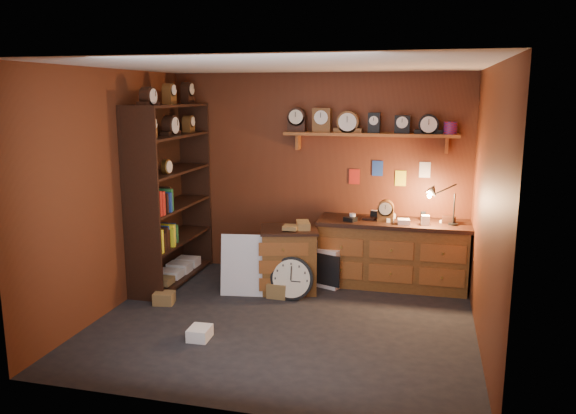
# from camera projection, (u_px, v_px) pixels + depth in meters

# --- Properties ---
(floor) EXTENTS (4.00, 4.00, 0.00)m
(floor) POSITION_uv_depth(u_px,v_px,m) (284.00, 321.00, 6.09)
(floor) COLOR black
(floor) RESTS_ON ground
(room_shell) EXTENTS (4.02, 3.62, 2.71)m
(room_shell) POSITION_uv_depth(u_px,v_px,m) (291.00, 163.00, 5.84)
(room_shell) COLOR #5F2C16
(room_shell) RESTS_ON ground
(shelving_unit) EXTENTS (0.47, 1.60, 2.58)m
(shelving_unit) POSITION_uv_depth(u_px,v_px,m) (168.00, 187.00, 7.20)
(shelving_unit) COLOR black
(shelving_unit) RESTS_ON ground
(workbench) EXTENTS (1.90, 0.66, 1.36)m
(workbench) POSITION_uv_depth(u_px,v_px,m) (393.00, 250.00, 7.15)
(workbench) COLOR brown
(workbench) RESTS_ON ground
(low_cabinet) EXTENTS (0.82, 0.75, 0.88)m
(low_cabinet) POSITION_uv_depth(u_px,v_px,m) (289.00, 257.00, 6.99)
(low_cabinet) COLOR brown
(low_cabinet) RESTS_ON ground
(big_round_clock) EXTENTS (0.52, 0.17, 0.52)m
(big_round_clock) POSITION_uv_depth(u_px,v_px,m) (292.00, 278.00, 6.71)
(big_round_clock) COLOR black
(big_round_clock) RESTS_ON ground
(white_panel) EXTENTS (0.59, 0.24, 0.76)m
(white_panel) POSITION_uv_depth(u_px,v_px,m) (245.00, 294.00, 6.92)
(white_panel) COLOR silver
(white_panel) RESTS_ON ground
(mini_fridge) EXTENTS (0.63, 0.65, 0.51)m
(mini_fridge) POSITION_uv_depth(u_px,v_px,m) (329.00, 264.00, 7.30)
(mini_fridge) COLOR silver
(mini_fridge) RESTS_ON ground
(floor_box_a) EXTENTS (0.26, 0.23, 0.14)m
(floor_box_a) POSITION_uv_depth(u_px,v_px,m) (164.00, 298.00, 6.59)
(floor_box_a) COLOR olive
(floor_box_a) RESTS_ON ground
(floor_box_b) EXTENTS (0.21, 0.25, 0.12)m
(floor_box_b) POSITION_uv_depth(u_px,v_px,m) (200.00, 333.00, 5.64)
(floor_box_b) COLOR white
(floor_box_b) RESTS_ON ground
(floor_box_c) EXTENTS (0.25, 0.21, 0.18)m
(floor_box_c) POSITION_uv_depth(u_px,v_px,m) (278.00, 290.00, 6.81)
(floor_box_c) COLOR olive
(floor_box_c) RESTS_ON ground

